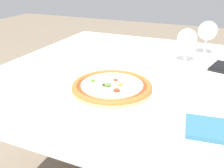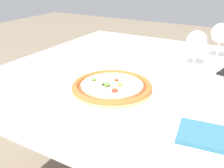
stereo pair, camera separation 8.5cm
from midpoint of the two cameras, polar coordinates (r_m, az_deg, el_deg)
The scene contains 6 objects.
dining_table at distance 1.07m, azimuth 10.60°, elevation -1.78°, with size 1.22×1.16×0.74m.
pizza_plate at distance 0.86m, azimuth 2.84°, elevation -0.88°, with size 0.32×0.32×0.04m.
fork at distance 1.26m, azimuth -8.65°, elevation 6.57°, with size 0.03×0.17×0.00m.
wine_glass_far_left at distance 1.30m, azimuth 25.45°, elevation 10.33°, with size 0.09×0.09×0.17m.
wine_glass_far_right at distance 1.15m, azimuth 20.86°, elevation 9.05°, with size 0.09×0.09×0.16m.
napkin_folded at distance 0.70m, azimuth 24.62°, elevation -10.87°, with size 0.16×0.13×0.01m.
Camera 2 is at (0.33, -0.90, 1.13)m, focal length 40.00 mm.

